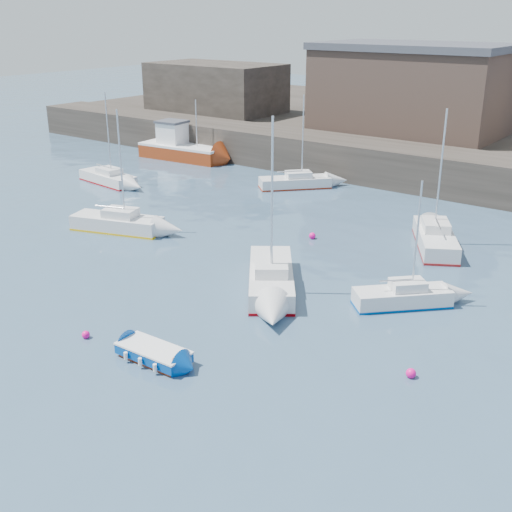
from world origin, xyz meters
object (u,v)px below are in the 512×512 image
Objects in this scene: sailboat_f at (435,238)px; sailboat_h at (295,182)px; buoy_far at (312,239)px; buoy_mid at (411,377)px; sailboat_c at (403,297)px; fishing_boat at (181,147)px; sailboat_a at (118,223)px; sailboat_b at (271,277)px; sailboat_e at (108,178)px; buoy_near at (86,338)px; blue_dinghy at (154,353)px.

sailboat_f reaches higher than sailboat_h.
sailboat_h is at bearing 128.59° from buoy_far.
buoy_mid is at bearing -47.39° from sailboat_h.
sailboat_c reaches higher than buoy_far.
fishing_boat is at bearing 170.37° from sailboat_h.
sailboat_a reaches higher than fishing_boat.
sailboat_h is 28.06m from buoy_mid.
buoy_mid is (22.03, -5.11, -0.53)m from sailboat_a.
sailboat_b reaches higher than sailboat_h.
sailboat_c is (6.16, 2.00, -0.10)m from sailboat_b.
fishing_boat is 1.09× the size of sailboat_f.
buoy_mid is 0.96× the size of buoy_far.
sailboat_h is 18.42× the size of buoy_mid.
buoy_mid is at bearing -44.35° from buoy_far.
sailboat_e is 34.21m from buoy_mid.
sailboat_h is (14.44, -2.45, -0.61)m from fishing_boat.
fishing_boat is 29.87m from sailboat_f.
buoy_near is at bearing -110.68° from sailboat_f.
sailboat_f is (-1.93, 8.55, 0.10)m from sailboat_c.
sailboat_f reaches higher than buoy_far.
sailboat_c reaches higher than fishing_boat.
buoy_near is at bearing -109.30° from sailboat_b.
fishing_boat is 1.14× the size of sailboat_a.
buoy_near is (-3.65, -0.40, -0.33)m from blue_dinghy.
sailboat_b is 6.47m from sailboat_c.
sailboat_f is (4.23, 10.55, -0.00)m from sailboat_b.
buoy_far is at bearing -4.34° from sailboat_e.
sailboat_c is (5.67, 10.63, 0.13)m from blue_dinghy.
buoy_far is (21.99, -11.91, -1.07)m from fishing_boat.
sailboat_f is 20.49× the size of buoy_mid.
sailboat_b is 1.21× the size of sailboat_h.
buoy_mid is at bearing 23.47° from buoy_near.
buoy_far is at bearing 99.82° from blue_dinghy.
sailboat_e is at bearing 158.19° from sailboat_b.
buoy_near is 13.42m from buoy_mid.
sailboat_e is (-9.72, 7.62, -0.06)m from sailboat_a.
sailboat_f reaches higher than buoy_near.
sailboat_f reaches higher than buoy_mid.
sailboat_f reaches higher than blue_dinghy.
buoy_near is at bearing -53.39° from fishing_boat.
sailboat_c is at bearing -43.08° from sailboat_h.
sailboat_a is 19.56× the size of buoy_mid.
buoy_far is (0.86, 16.53, 0.00)m from buoy_near.
sailboat_c is 21.91m from sailboat_h.
buoy_near is at bearing -156.53° from buoy_mid.
buoy_far is at bearing 107.06° from sailboat_b.
sailboat_f is 20.93m from buoy_near.
sailboat_h is at bearing 31.82° from sailboat_e.
buoy_near is at bearing -75.57° from sailboat_h.
blue_dinghy reaches higher than buoy_mid.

